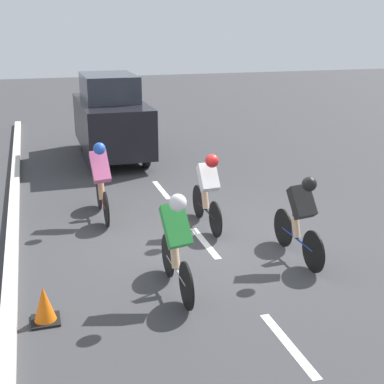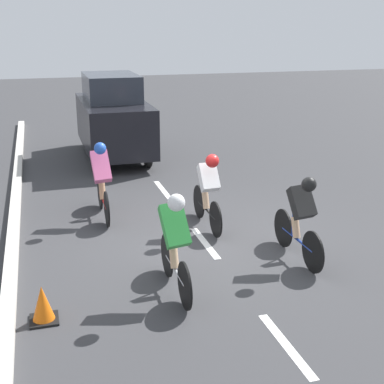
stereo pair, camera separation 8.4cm
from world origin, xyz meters
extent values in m
plane|color=#38383A|center=(0.00, 0.00, 0.00)|extent=(60.00, 60.00, 0.00)
cube|color=white|center=(0.00, 3.26, 0.00)|extent=(0.12, 1.40, 0.01)
cube|color=white|center=(0.00, 0.06, 0.00)|extent=(0.12, 1.40, 0.01)
cube|color=white|center=(0.00, -3.14, 0.00)|extent=(0.12, 1.40, 0.01)
cube|color=beige|center=(3.20, 0.06, 0.07)|extent=(0.20, 25.08, 0.14)
cylinder|color=black|center=(1.52, -2.27, 0.34)|extent=(0.03, 0.67, 0.67)
cylinder|color=black|center=(1.52, -1.22, 0.34)|extent=(0.03, 0.67, 0.67)
cylinder|color=red|center=(1.52, -1.74, 0.34)|extent=(0.04, 1.05, 0.04)
cylinder|color=red|center=(1.52, -1.93, 0.55)|extent=(0.04, 0.04, 0.42)
cylinder|color=#1999D8|center=(1.52, -1.79, 0.44)|extent=(0.07, 0.07, 0.16)
cylinder|color=tan|center=(1.52, -1.82, 0.52)|extent=(0.12, 0.23, 0.36)
cube|color=pink|center=(1.54, -1.64, 1.05)|extent=(0.36, 0.51, 0.62)
sphere|color=blue|center=(1.56, -1.42, 1.45)|extent=(0.22, 0.22, 0.22)
cylinder|color=black|center=(0.93, 1.08, 0.33)|extent=(0.03, 0.66, 0.66)
cylinder|color=black|center=(0.93, 2.09, 0.33)|extent=(0.03, 0.66, 0.66)
cylinder|color=#B7B7BC|center=(0.93, 1.58, 0.33)|extent=(0.04, 1.00, 0.04)
cylinder|color=#B7B7BC|center=(0.93, 1.41, 0.54)|extent=(0.04, 0.04, 0.42)
cylinder|color=#1999D8|center=(0.93, 1.53, 0.43)|extent=(0.07, 0.07, 0.16)
cylinder|color=#DBAD84|center=(0.93, 1.51, 0.51)|extent=(0.12, 0.23, 0.36)
cube|color=green|center=(0.95, 1.68, 1.04)|extent=(0.38, 0.50, 0.63)
sphere|color=white|center=(0.98, 1.90, 1.44)|extent=(0.23, 0.23, 0.23)
cylinder|color=black|center=(-1.24, 0.54, 0.33)|extent=(0.03, 0.65, 0.65)
cylinder|color=black|center=(-1.24, 1.58, 0.33)|extent=(0.03, 0.65, 0.65)
cylinder|color=navy|center=(-1.24, 1.06, 0.33)|extent=(0.04, 1.04, 0.04)
cylinder|color=navy|center=(-1.24, 0.88, 0.54)|extent=(0.04, 0.04, 0.42)
cylinder|color=green|center=(-1.24, 1.01, 0.43)|extent=(0.07, 0.07, 0.16)
cylinder|color=#DBAD84|center=(-1.24, 0.98, 0.51)|extent=(0.12, 0.23, 0.36)
cube|color=black|center=(-1.22, 1.16, 1.00)|extent=(0.36, 0.45, 0.55)
sphere|color=black|center=(-1.20, 1.38, 1.35)|extent=(0.23, 0.23, 0.23)
cylinder|color=black|center=(-0.27, -1.19, 0.33)|extent=(0.03, 0.65, 0.65)
cylinder|color=black|center=(-0.27, -0.17, 0.33)|extent=(0.03, 0.65, 0.65)
cylinder|color=black|center=(-0.27, -0.68, 0.33)|extent=(0.04, 1.03, 0.04)
cylinder|color=black|center=(-0.27, -0.86, 0.54)|extent=(0.04, 0.04, 0.42)
cylinder|color=#1999D8|center=(-0.27, -0.73, 0.43)|extent=(0.07, 0.07, 0.16)
cylinder|color=#DBAD84|center=(-0.27, -0.76, 0.51)|extent=(0.12, 0.23, 0.36)
cube|color=white|center=(-0.26, -0.58, 0.99)|extent=(0.33, 0.45, 0.53)
sphere|color=red|center=(-0.26, -0.36, 1.35)|extent=(0.24, 0.24, 0.24)
cylinder|color=black|center=(-0.09, -5.23, 0.32)|extent=(0.14, 0.64, 0.64)
cylinder|color=black|center=(1.27, -5.23, 0.32)|extent=(0.14, 0.64, 0.64)
cylinder|color=black|center=(-0.09, -7.74, 0.32)|extent=(0.14, 0.64, 0.64)
cylinder|color=black|center=(1.27, -7.74, 0.32)|extent=(0.14, 0.64, 0.64)
cube|color=black|center=(0.59, -6.48, 0.96)|extent=(1.70, 4.04, 1.28)
cube|color=#2D333D|center=(0.59, -6.69, 1.95)|extent=(1.39, 2.22, 0.70)
cube|color=black|center=(2.75, 1.89, 0.01)|extent=(0.36, 0.36, 0.03)
cone|color=orange|center=(2.75, 1.89, 0.26)|extent=(0.28, 0.28, 0.46)
camera|label=1|loc=(2.69, 8.19, 3.67)|focal=50.00mm
camera|label=2|loc=(2.61, 8.22, 3.67)|focal=50.00mm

